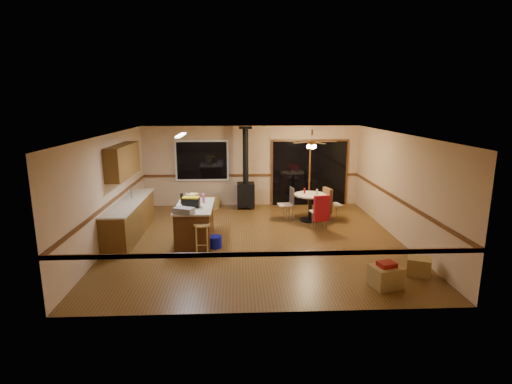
{
  "coord_description": "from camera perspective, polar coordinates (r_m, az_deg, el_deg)",
  "views": [
    {
      "loc": [
        -0.45,
        -9.37,
        3.32
      ],
      "look_at": [
        0.0,
        0.3,
        1.15
      ],
      "focal_mm": 28.0,
      "sensor_mm": 36.0,
      "label": 1
    }
  ],
  "objects": [
    {
      "name": "floor",
      "position": [
        9.95,
        0.08,
        -6.86
      ],
      "size": [
        7.0,
        7.0,
        0.0
      ],
      "primitive_type": "plane",
      "color": "brown",
      "rests_on": "ground"
    },
    {
      "name": "wall_left",
      "position": [
        10.06,
        -20.26,
        0.26
      ],
      "size": [
        0.0,
        7.0,
        7.0
      ],
      "primitive_type": "plane",
      "rotation": [
        1.57,
        0.0,
        1.57
      ],
      "color": "tan",
      "rests_on": "ground"
    },
    {
      "name": "chair_near",
      "position": [
        10.68,
        9.32,
        -2.3
      ],
      "size": [
        0.51,
        0.54,
        0.7
      ],
      "color": "tan",
      "rests_on": "ground"
    },
    {
      "name": "fluorescent_strip",
      "position": [
        9.79,
        -10.69,
        7.97
      ],
      "size": [
        0.1,
        1.2,
        0.04
      ],
      "primitive_type": "cube",
      "color": "white",
      "rests_on": "ceiling"
    },
    {
      "name": "chair_rail",
      "position": [
        9.66,
        0.08,
        -1.26
      ],
      "size": [
        7.0,
        7.0,
        0.08
      ],
      "primitive_type": null,
      "color": "#542E15",
      "rests_on": "ground"
    },
    {
      "name": "lower_cabinets",
      "position": [
        10.64,
        -17.57,
        -3.72
      ],
      "size": [
        0.6,
        3.0,
        0.86
      ],
      "primitive_type": "cube",
      "color": "brown",
      "rests_on": "ground"
    },
    {
      "name": "upper_cabinets",
      "position": [
        10.57,
        -18.48,
        4.26
      ],
      "size": [
        0.35,
        2.0,
        0.8
      ],
      "primitive_type": "cube",
      "color": "brown",
      "rests_on": "ground"
    },
    {
      "name": "kitchen_island",
      "position": [
        9.85,
        -8.69,
        -4.43
      ],
      "size": [
        0.88,
        1.68,
        0.9
      ],
      "color": "#502D13",
      "rests_on": "ground"
    },
    {
      "name": "countertop",
      "position": [
        10.53,
        -17.73,
        -1.37
      ],
      "size": [
        0.64,
        3.04,
        0.04
      ],
      "primitive_type": "cube",
      "color": "#C5B499",
      "rests_on": "lower_cabinets"
    },
    {
      "name": "box_under_window",
      "position": [
        12.85,
        -6.5,
        -1.54
      ],
      "size": [
        0.57,
        0.5,
        0.38
      ],
      "primitive_type": "cube",
      "rotation": [
        0.0,
        0.0,
        -0.28
      ],
      "color": "#9F8046",
      "rests_on": "floor"
    },
    {
      "name": "chair_left",
      "position": [
        11.51,
        4.73,
        -1.13
      ],
      "size": [
        0.46,
        0.45,
        0.51
      ],
      "color": "tan",
      "rests_on": "ground"
    },
    {
      "name": "bottle_dark",
      "position": [
        9.91,
        -10.54,
        -0.93
      ],
      "size": [
        0.09,
        0.09,
        0.26
      ],
      "primitive_type": "cylinder",
      "rotation": [
        0.0,
        0.0,
        -0.23
      ],
      "color": "black",
      "rests_on": "kitchen_island"
    },
    {
      "name": "bottle_pink",
      "position": [
        9.91,
        -7.52,
        -0.92
      ],
      "size": [
        0.08,
        0.08,
        0.23
      ],
      "primitive_type": "cylinder",
      "rotation": [
        0.0,
        0.0,
        -0.07
      ],
      "color": "#D84C8C",
      "rests_on": "kitchen_island"
    },
    {
      "name": "toolbox_black",
      "position": [
        9.55,
        -9.24,
        -1.52
      ],
      "size": [
        0.42,
        0.26,
        0.22
      ],
      "primitive_type": "cube",
      "rotation": [
        0.0,
        0.0,
        -0.12
      ],
      "color": "black",
      "rests_on": "kitchen_island"
    },
    {
      "name": "box_corner_a",
      "position": [
        7.86,
        18.06,
        -11.4
      ],
      "size": [
        0.62,
        0.56,
        0.4
      ],
      "primitive_type": "cube",
      "rotation": [
        0.0,
        0.0,
        0.26
      ],
      "color": "#9F8046",
      "rests_on": "floor"
    },
    {
      "name": "glass_cream",
      "position": [
        11.42,
        8.72,
        0.01
      ],
      "size": [
        0.08,
        0.08,
        0.14
      ],
      "primitive_type": "cylinder",
      "rotation": [
        0.0,
        0.0,
        -0.4
      ],
      "color": "beige",
      "rests_on": "dining_table"
    },
    {
      "name": "dining_table",
      "position": [
        11.5,
        7.74,
        -1.5
      ],
      "size": [
        0.92,
        0.92,
        0.78
      ],
      "color": "black",
      "rests_on": "ground"
    },
    {
      "name": "wall_back",
      "position": [
        13.03,
        -0.65,
        3.72
      ],
      "size": [
        7.0,
        0.0,
        7.0
      ],
      "primitive_type": "plane",
      "rotation": [
        1.57,
        0.0,
        0.0
      ],
      "color": "tan",
      "rests_on": "ground"
    },
    {
      "name": "wood_stove",
      "position": [
        12.69,
        -1.47,
        0.85
      ],
      "size": [
        0.55,
        0.5,
        2.52
      ],
      "color": "black",
      "rests_on": "ground"
    },
    {
      "name": "sliding_door",
      "position": [
        13.23,
        7.62,
        2.64
      ],
      "size": [
        2.52,
        0.1,
        2.1
      ],
      "primitive_type": "cube",
      "color": "black",
      "rests_on": "ground"
    },
    {
      "name": "ceiling_fan",
      "position": [
        11.21,
        7.99,
        6.85
      ],
      "size": [
        0.24,
        0.24,
        0.55
      ],
      "color": "brown",
      "rests_on": "ceiling"
    },
    {
      "name": "toolbox_grey",
      "position": [
        9.04,
        -10.28,
        -2.64
      ],
      "size": [
        0.5,
        0.4,
        0.14
      ],
      "primitive_type": "cube",
      "rotation": [
        0.0,
        0.0,
        -0.4
      ],
      "color": "slate",
      "rests_on": "kitchen_island"
    },
    {
      "name": "wall_front",
      "position": [
        6.22,
        1.62,
        -6.31
      ],
      "size": [
        7.0,
        0.0,
        7.0
      ],
      "primitive_type": "plane",
      "rotation": [
        -1.57,
        0.0,
        0.0
      ],
      "color": "tan",
      "rests_on": "ground"
    },
    {
      "name": "glass_red",
      "position": [
        11.5,
        6.96,
        0.17
      ],
      "size": [
        0.06,
        0.06,
        0.15
      ],
      "primitive_type": "cylinder",
      "rotation": [
        0.0,
        0.0,
        -0.01
      ],
      "color": "#590C14",
      "rests_on": "dining_table"
    },
    {
      "name": "bottle_white",
      "position": [
        10.34,
        -9.85,
        -0.62
      ],
      "size": [
        0.06,
        0.06,
        0.16
      ],
      "primitive_type": "cylinder",
      "rotation": [
        0.0,
        0.0,
        0.13
      ],
      "color": "white",
      "rests_on": "kitchen_island"
    },
    {
      "name": "wall_right",
      "position": [
        10.36,
        19.8,
        0.64
      ],
      "size": [
        0.0,
        7.0,
        7.0
      ],
      "primitive_type": "plane",
      "rotation": [
        1.57,
        0.0,
        -1.57
      ],
      "color": "tan",
      "rests_on": "ground"
    },
    {
      "name": "box_on_island",
      "position": [
        10.1,
        -9.02,
        -0.82
      ],
      "size": [
        0.31,
        0.35,
        0.2
      ],
      "primitive_type": "cube",
      "rotation": [
        0.0,
        0.0,
        -0.36
      ],
      "color": "#9F8046",
      "rests_on": "kitchen_island"
    },
    {
      "name": "bar_stool",
      "position": [
        9.11,
        -7.68,
        -6.58
      ],
      "size": [
        0.39,
        0.39,
        0.68
      ],
      "primitive_type": "cylinder",
      "rotation": [
        0.0,
        0.0,
        -0.06
      ],
      "color": "#D9B873",
      "rests_on": "floor"
    },
    {
      "name": "box_small_red",
      "position": [
        7.77,
        18.18,
        -9.79
      ],
      "size": [
        0.36,
        0.32,
        0.08
      ],
      "primitive_type": "cube",
      "rotation": [
        0.0,
        0.0,
        0.26
      ],
      "color": "maroon",
      "rests_on": "box_corner_a"
    },
    {
      "name": "chair_right",
      "position": [
        11.59,
        10.29,
        -1.15
      ],
      "size": [
        0.55,
        0.52,
        0.7
      ],
      "color": "tan",
      "rests_on": "ground"
    },
    {
      "name": "box_corner_b",
      "position": [
        8.59,
        22.24,
        -9.82
      ],
      "size": [
        0.55,
        0.52,
        0.35
      ],
      "primitive_type": "cube",
      "rotation": [
        0.0,
        0.0,
        -0.43
      ],
      "color": "#9F8046",
      "rests_on": "floor"
    },
    {
      "name": "window",
      "position": [
        13.0,
        -7.73,
        4.47
      ],
      "size": [
        1.72,
        0.1,
        1.32
      ],
      "primitive_type": "cube",
      "color": "black",
      "rests_on": "ground"
    },
    {
      "name": "toolbox_yellow_lid",
      "position": [
        9.52,
        -9.26,
        -0.79
      ],
      "size": [
        0.41,
        0.25,
        0.03
      ],
      "primitive_type": "cube",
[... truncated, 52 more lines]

